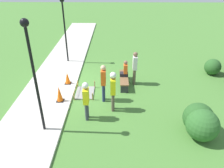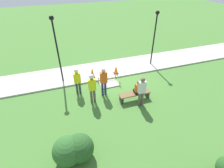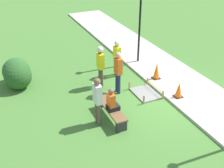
{
  "view_description": "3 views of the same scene",
  "coord_description": "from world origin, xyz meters",
  "px_view_note": "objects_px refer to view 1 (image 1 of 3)",
  "views": [
    {
      "loc": [
        10.48,
        2.08,
        5.81
      ],
      "look_at": [
        1.26,
        1.96,
        0.75
      ],
      "focal_mm": 35.0,
      "sensor_mm": 36.0,
      "label": 1
    },
    {
      "loc": [
        3.79,
        9.87,
        6.69
      ],
      "look_at": [
        1.13,
        1.91,
        0.93
      ],
      "focal_mm": 28.0,
      "sensor_mm": 36.0,
      "label": 2
    },
    {
      "loc": [
        -7.77,
        6.1,
        6.24
      ],
      "look_at": [
        0.95,
        2.11,
        0.83
      ],
      "focal_mm": 45.0,
      "sensor_mm": 36.0,
      "label": 3
    }
  ],
  "objects_px": {
    "person_seated_on_bench": "(125,70)",
    "bystander_in_gray_shirt": "(135,66)",
    "traffic_cone_near_patch": "(67,78)",
    "park_bench": "(124,79)",
    "lamppost_far": "(64,22)",
    "lamppost_near": "(32,64)",
    "bystander_in_orange_shirt": "(103,81)",
    "worker_assistant": "(113,88)",
    "traffic_cone_far_patch": "(59,94)",
    "worker_supervisor": "(86,98)"
  },
  "relations": [
    {
      "from": "person_seated_on_bench",
      "to": "bystander_in_gray_shirt",
      "type": "bearing_deg",
      "value": 85.94
    },
    {
      "from": "lamppost_far",
      "to": "park_bench",
      "type": "bearing_deg",
      "value": 49.72
    },
    {
      "from": "worker_supervisor",
      "to": "worker_assistant",
      "type": "relative_size",
      "value": 0.93
    },
    {
      "from": "park_bench",
      "to": "lamppost_near",
      "type": "relative_size",
      "value": 0.43
    },
    {
      "from": "lamppost_near",
      "to": "bystander_in_gray_shirt",
      "type": "bearing_deg",
      "value": 135.83
    },
    {
      "from": "person_seated_on_bench",
      "to": "bystander_in_orange_shirt",
      "type": "distance_m",
      "value": 2.05
    },
    {
      "from": "traffic_cone_near_patch",
      "to": "person_seated_on_bench",
      "type": "bearing_deg",
      "value": 94.02
    },
    {
      "from": "lamppost_far",
      "to": "person_seated_on_bench",
      "type": "bearing_deg",
      "value": 51.42
    },
    {
      "from": "traffic_cone_far_patch",
      "to": "lamppost_far",
      "type": "xyz_separation_m",
      "value": [
        -4.91,
        -0.55,
        2.24
      ]
    },
    {
      "from": "park_bench",
      "to": "traffic_cone_near_patch",
      "type": "bearing_deg",
      "value": -88.55
    },
    {
      "from": "traffic_cone_near_patch",
      "to": "worker_assistant",
      "type": "height_order",
      "value": "worker_assistant"
    },
    {
      "from": "traffic_cone_near_patch",
      "to": "bystander_in_orange_shirt",
      "type": "xyz_separation_m",
      "value": [
        1.5,
        2.03,
        0.64
      ]
    },
    {
      "from": "person_seated_on_bench",
      "to": "bystander_in_gray_shirt",
      "type": "distance_m",
      "value": 0.57
    },
    {
      "from": "person_seated_on_bench",
      "to": "traffic_cone_near_patch",
      "type": "bearing_deg",
      "value": -85.98
    },
    {
      "from": "person_seated_on_bench",
      "to": "worker_assistant",
      "type": "height_order",
      "value": "worker_assistant"
    },
    {
      "from": "park_bench",
      "to": "lamppost_far",
      "type": "relative_size",
      "value": 0.46
    },
    {
      "from": "worker_assistant",
      "to": "lamppost_near",
      "type": "distance_m",
      "value": 3.53
    },
    {
      "from": "lamppost_far",
      "to": "bystander_in_orange_shirt",
      "type": "bearing_deg",
      "value": 29.29
    },
    {
      "from": "person_seated_on_bench",
      "to": "worker_supervisor",
      "type": "xyz_separation_m",
      "value": [
        3.18,
        -1.72,
        0.22
      ]
    },
    {
      "from": "traffic_cone_near_patch",
      "to": "worker_supervisor",
      "type": "height_order",
      "value": "worker_supervisor"
    },
    {
      "from": "worker_assistant",
      "to": "bystander_in_orange_shirt",
      "type": "relative_size",
      "value": 1.02
    },
    {
      "from": "traffic_cone_near_patch",
      "to": "traffic_cone_far_patch",
      "type": "distance_m",
      "value": 1.74
    },
    {
      "from": "worker_supervisor",
      "to": "park_bench",
      "type": "bearing_deg",
      "value": 151.24
    },
    {
      "from": "worker_assistant",
      "to": "worker_supervisor",
      "type": "bearing_deg",
      "value": -58.94
    },
    {
      "from": "traffic_cone_near_patch",
      "to": "bystander_in_gray_shirt",
      "type": "xyz_separation_m",
      "value": [
        -0.18,
        3.62,
        0.64
      ]
    },
    {
      "from": "person_seated_on_bench",
      "to": "bystander_in_orange_shirt",
      "type": "xyz_separation_m",
      "value": [
        1.72,
        -1.08,
        0.24
      ]
    },
    {
      "from": "person_seated_on_bench",
      "to": "bystander_in_gray_shirt",
      "type": "xyz_separation_m",
      "value": [
        0.04,
        0.52,
        0.24
      ]
    },
    {
      "from": "traffic_cone_far_patch",
      "to": "bystander_in_orange_shirt",
      "type": "height_order",
      "value": "bystander_in_orange_shirt"
    },
    {
      "from": "lamppost_near",
      "to": "lamppost_far",
      "type": "xyz_separation_m",
      "value": [
        -6.94,
        -0.38,
        -0.15
      ]
    },
    {
      "from": "worker_supervisor",
      "to": "bystander_in_gray_shirt",
      "type": "relative_size",
      "value": 0.94
    },
    {
      "from": "worker_assistant",
      "to": "lamppost_near",
      "type": "height_order",
      "value": "lamppost_near"
    },
    {
      "from": "traffic_cone_near_patch",
      "to": "lamppost_near",
      "type": "xyz_separation_m",
      "value": [
        3.77,
        -0.22,
        2.45
      ]
    },
    {
      "from": "worker_assistant",
      "to": "park_bench",
      "type": "bearing_deg",
      "value": 166.47
    },
    {
      "from": "traffic_cone_near_patch",
      "to": "park_bench",
      "type": "relative_size",
      "value": 0.35
    },
    {
      "from": "bystander_in_gray_shirt",
      "to": "worker_assistant",
      "type": "bearing_deg",
      "value": -24.66
    },
    {
      "from": "bystander_in_gray_shirt",
      "to": "park_bench",
      "type": "bearing_deg",
      "value": -79.58
    },
    {
      "from": "person_seated_on_bench",
      "to": "worker_supervisor",
      "type": "bearing_deg",
      "value": -28.38
    },
    {
      "from": "traffic_cone_far_patch",
      "to": "lamppost_near",
      "type": "height_order",
      "value": "lamppost_near"
    },
    {
      "from": "traffic_cone_far_patch",
      "to": "worker_supervisor",
      "type": "height_order",
      "value": "worker_supervisor"
    },
    {
      "from": "bystander_in_gray_shirt",
      "to": "lamppost_far",
      "type": "relative_size",
      "value": 0.46
    },
    {
      "from": "person_seated_on_bench",
      "to": "worker_assistant",
      "type": "bearing_deg",
      "value": -13.88
    },
    {
      "from": "bystander_in_orange_shirt",
      "to": "lamppost_far",
      "type": "bearing_deg",
      "value": -150.71
    },
    {
      "from": "traffic_cone_near_patch",
      "to": "lamppost_far",
      "type": "bearing_deg",
      "value": -169.43
    },
    {
      "from": "traffic_cone_far_patch",
      "to": "worker_supervisor",
      "type": "distance_m",
      "value": 1.96
    },
    {
      "from": "traffic_cone_near_patch",
      "to": "bystander_in_gray_shirt",
      "type": "height_order",
      "value": "bystander_in_gray_shirt"
    },
    {
      "from": "bystander_in_orange_shirt",
      "to": "traffic_cone_near_patch",
      "type": "bearing_deg",
      "value": -126.56
    },
    {
      "from": "worker_supervisor",
      "to": "bystander_in_orange_shirt",
      "type": "relative_size",
      "value": 0.95
    },
    {
      "from": "park_bench",
      "to": "person_seated_on_bench",
      "type": "relative_size",
      "value": 2.09
    },
    {
      "from": "traffic_cone_far_patch",
      "to": "person_seated_on_bench",
      "type": "xyz_separation_m",
      "value": [
        -1.96,
        3.15,
        0.34
      ]
    },
    {
      "from": "person_seated_on_bench",
      "to": "lamppost_near",
      "type": "xyz_separation_m",
      "value": [
        3.99,
        -3.32,
        2.05
      ]
    }
  ]
}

